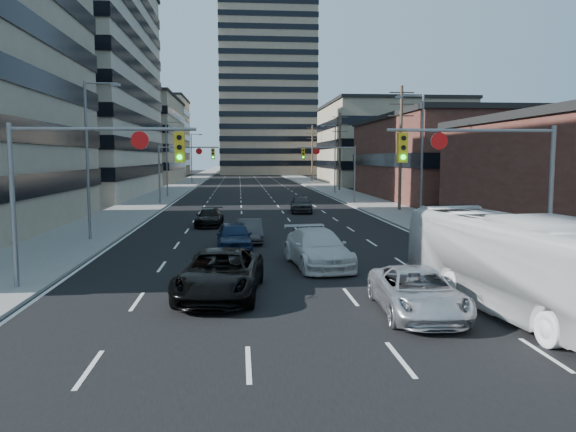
% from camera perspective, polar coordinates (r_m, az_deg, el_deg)
% --- Properties ---
extents(ground, '(400.00, 400.00, 0.00)m').
position_cam_1_polar(ground, '(13.63, 3.80, -14.62)').
color(ground, black).
rests_on(ground, ground).
extents(road_surface, '(18.00, 300.00, 0.02)m').
position_cam_1_polar(road_surface, '(142.70, -4.19, 4.05)').
color(road_surface, black).
rests_on(road_surface, ground).
extents(sidewalk_left, '(5.00, 300.00, 0.15)m').
position_cam_1_polar(sidewalk_left, '(143.00, -8.81, 4.03)').
color(sidewalk_left, slate).
rests_on(sidewalk_left, ground).
extents(sidewalk_right, '(5.00, 300.00, 0.15)m').
position_cam_1_polar(sidewalk_right, '(143.32, 0.42, 4.10)').
color(sidewalk_right, slate).
rests_on(sidewalk_right, ground).
extents(office_left_mid, '(26.00, 34.00, 28.00)m').
position_cam_1_polar(office_left_mid, '(77.35, -24.41, 12.30)').
color(office_left_mid, '#ADA089').
rests_on(office_left_mid, ground).
extents(office_left_far, '(20.00, 30.00, 16.00)m').
position_cam_1_polar(office_left_far, '(114.79, -16.17, 7.36)').
color(office_left_far, gray).
rests_on(office_left_far, ground).
extents(storefront_right_mid, '(20.00, 30.00, 9.00)m').
position_cam_1_polar(storefront_right_mid, '(67.78, 17.64, 5.46)').
color(storefront_right_mid, '#472119').
rests_on(storefront_right_mid, ground).
extents(office_right_far, '(22.00, 28.00, 14.00)m').
position_cam_1_polar(office_right_far, '(104.19, 10.11, 7.11)').
color(office_right_far, gray).
rests_on(office_right_far, ground).
extents(apartment_tower, '(26.00, 26.00, 58.00)m').
position_cam_1_polar(apartment_tower, '(164.59, -2.21, 14.44)').
color(apartment_tower, gray).
rests_on(apartment_tower, ground).
extents(bg_block_left, '(24.00, 24.00, 20.00)m').
position_cam_1_polar(bg_block_left, '(154.90, -14.78, 7.72)').
color(bg_block_left, '#ADA089').
rests_on(bg_block_left, ground).
extents(bg_block_right, '(22.00, 22.00, 12.00)m').
position_cam_1_polar(bg_block_right, '(146.61, 8.48, 6.40)').
color(bg_block_right, gray).
rests_on(bg_block_right, ground).
extents(signal_near_left, '(6.59, 0.33, 6.00)m').
position_cam_1_polar(signal_near_left, '(21.33, -19.92, 4.37)').
color(signal_near_left, slate).
rests_on(signal_near_left, ground).
extents(signal_near_right, '(6.59, 0.33, 6.00)m').
position_cam_1_polar(signal_near_right, '(22.66, 19.67, 4.46)').
color(signal_near_right, slate).
rests_on(signal_near_right, ground).
extents(signal_far_left, '(6.09, 0.33, 6.00)m').
position_cam_1_polar(signal_far_left, '(57.89, -10.68, 5.40)').
color(signal_far_left, slate).
rests_on(signal_far_left, ground).
extents(signal_far_right, '(6.09, 0.33, 6.00)m').
position_cam_1_polar(signal_far_right, '(58.41, 4.56, 5.49)').
color(signal_far_right, slate).
rests_on(signal_far_right, ground).
extents(utility_pole_block, '(2.20, 0.28, 11.00)m').
position_cam_1_polar(utility_pole_block, '(50.64, 11.37, 6.99)').
color(utility_pole_block, '#4C3D2D').
rests_on(utility_pole_block, ground).
extents(utility_pole_midblock, '(2.20, 0.28, 11.00)m').
position_cam_1_polar(utility_pole_midblock, '(79.88, 5.28, 6.67)').
color(utility_pole_midblock, '#4C3D2D').
rests_on(utility_pole_midblock, ground).
extents(utility_pole_distant, '(2.20, 0.28, 11.00)m').
position_cam_1_polar(utility_pole_distant, '(109.53, 2.48, 6.50)').
color(utility_pole_distant, '#4C3D2D').
rests_on(utility_pole_distant, ground).
extents(streetlight_left_near, '(2.03, 0.22, 9.00)m').
position_cam_1_polar(streetlight_left_near, '(33.67, -19.48, 6.09)').
color(streetlight_left_near, slate).
rests_on(streetlight_left_near, ground).
extents(streetlight_left_mid, '(2.03, 0.22, 9.00)m').
position_cam_1_polar(streetlight_left_mid, '(68.12, -12.10, 6.08)').
color(streetlight_left_mid, slate).
rests_on(streetlight_left_mid, ground).
extents(streetlight_left_far, '(2.03, 0.22, 9.00)m').
position_cam_1_polar(streetlight_left_far, '(102.95, -9.69, 6.05)').
color(streetlight_left_far, slate).
rests_on(streetlight_left_far, ground).
extents(streetlight_right_near, '(2.03, 0.22, 9.00)m').
position_cam_1_polar(streetlight_right_near, '(39.57, 13.23, 6.21)').
color(streetlight_right_near, slate).
rests_on(streetlight_right_near, ground).
extents(streetlight_right_far, '(2.03, 0.22, 9.00)m').
position_cam_1_polar(streetlight_right_far, '(73.65, 4.68, 6.17)').
color(streetlight_right_far, slate).
rests_on(streetlight_right_far, ground).
extents(black_pickup, '(3.28, 6.01, 1.60)m').
position_cam_1_polar(black_pickup, '(19.56, -6.88, -5.84)').
color(black_pickup, black).
rests_on(black_pickup, ground).
extents(white_van, '(2.89, 5.82, 1.62)m').
position_cam_1_polar(white_van, '(24.72, 3.03, -3.29)').
color(white_van, silver).
rests_on(white_van, ground).
extents(silver_suv, '(2.57, 5.13, 1.40)m').
position_cam_1_polar(silver_suv, '(17.74, 13.02, -7.52)').
color(silver_suv, silver).
rests_on(silver_suv, ground).
extents(transit_bus, '(3.84, 11.26, 3.07)m').
position_cam_1_polar(transit_bus, '(18.54, 22.65, -4.60)').
color(transit_bus, silver).
rests_on(transit_bus, ground).
extents(sedan_blue, '(1.91, 4.45, 1.50)m').
position_cam_1_polar(sedan_blue, '(28.84, -5.50, -2.10)').
color(sedan_blue, '#0E1D38').
rests_on(sedan_blue, ground).
extents(sedan_grey_center, '(1.43, 3.95, 1.30)m').
position_cam_1_polar(sedan_grey_center, '(31.81, -3.93, -1.51)').
color(sedan_grey_center, '#343436').
rests_on(sedan_grey_center, ground).
extents(sedan_black_far, '(1.99, 4.36, 1.24)m').
position_cam_1_polar(sedan_black_far, '(39.41, -7.98, -0.15)').
color(sedan_black_far, black).
rests_on(sedan_black_far, ground).
extents(sedan_grey_right, '(2.06, 4.57, 1.53)m').
position_cam_1_polar(sedan_grey_right, '(48.82, 1.34, 1.25)').
color(sedan_grey_right, '#2F3032').
rests_on(sedan_grey_right, ground).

